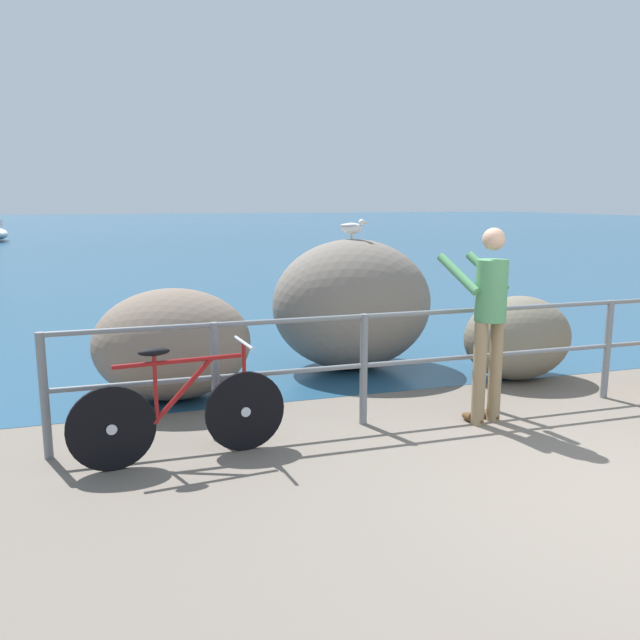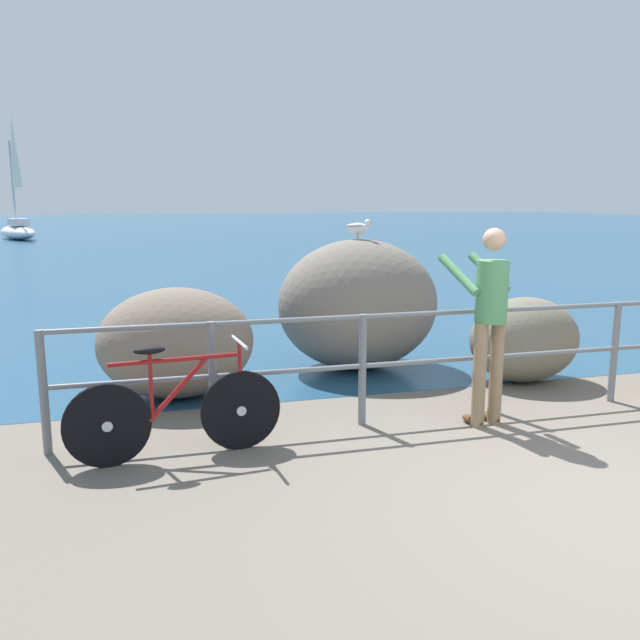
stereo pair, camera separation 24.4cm
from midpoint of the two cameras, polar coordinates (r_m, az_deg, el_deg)
name	(u,v)px [view 2 (the right image)]	position (r m, az deg, el deg)	size (l,w,h in m)	color
ground_plane	(236,258)	(23.64, -7.08, 5.44)	(120.00, 120.00, 0.10)	#6B6056
sea_surface	(186,226)	(51.30, -11.54, 8.08)	(120.00, 90.00, 0.01)	navy
promenade_railing	(496,348)	(6.41, 16.25, -2.38)	(8.08, 0.07, 1.02)	slate
bicycle	(177,410)	(5.24, -11.16, -7.80)	(1.70, 0.48, 0.92)	black
person_at_railing	(489,317)	(5.98, 15.73, 0.23)	(0.55, 0.67, 1.78)	#8C7251
breakwater_boulder_main	(358,305)	(7.80, 4.28, 1.36)	(1.94, 1.51, 1.56)	slate
breakwater_boulder_left	(176,342)	(6.83, -11.52, -1.95)	(1.60, 1.32, 1.14)	#786759
breakwater_boulder_right	(524,340)	(7.66, 18.37, -1.65)	(1.27, 0.93, 0.95)	#716A59
seagull	(358,227)	(7.73, 4.28, 8.13)	(0.31, 0.25, 0.23)	gold
sailboat	(18,225)	(36.76, -24.84, 7.54)	(2.91, 4.56, 6.16)	white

